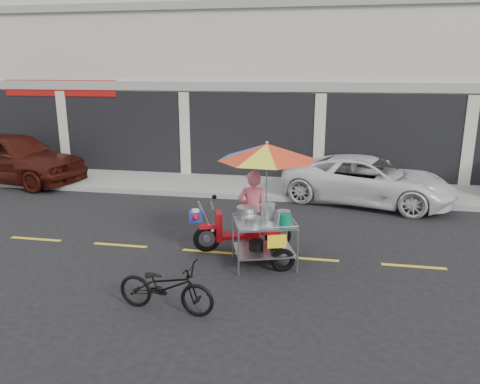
% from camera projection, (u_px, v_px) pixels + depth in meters
% --- Properties ---
extents(ground, '(90.00, 90.00, 0.00)m').
position_uv_depth(ground, '(308.00, 259.00, 9.30)').
color(ground, black).
extents(sidewalk, '(45.00, 3.00, 0.15)m').
position_uv_depth(sidewalk, '(317.00, 188.00, 14.51)').
color(sidewalk, gray).
rests_on(sidewalk, ground).
extents(shophouse_block, '(36.00, 8.11, 10.40)m').
position_uv_depth(shophouse_block, '(400.00, 53.00, 17.76)').
color(shophouse_block, beige).
rests_on(shophouse_block, ground).
extents(centerline, '(42.00, 0.10, 0.01)m').
position_uv_depth(centerline, '(308.00, 259.00, 9.30)').
color(centerline, gold).
rests_on(centerline, ground).
extents(maroon_sedan, '(5.18, 2.82, 1.67)m').
position_uv_depth(maroon_sedan, '(13.00, 158.00, 15.31)').
color(maroon_sedan, '#3A100A').
rests_on(maroon_sedan, ground).
extents(white_pickup, '(5.05, 3.32, 1.29)m').
position_uv_depth(white_pickup, '(368.00, 180.00, 13.04)').
color(white_pickup, silver).
rests_on(white_pickup, ground).
extents(near_bicycle, '(1.63, 0.72, 0.83)m').
position_uv_depth(near_bicycle, '(166.00, 286.00, 7.21)').
color(near_bicycle, black).
rests_on(near_bicycle, ground).
extents(food_vendor_rig, '(2.78, 2.31, 2.40)m').
position_uv_depth(food_vendor_rig, '(260.00, 185.00, 8.97)').
color(food_vendor_rig, black).
rests_on(food_vendor_rig, ground).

